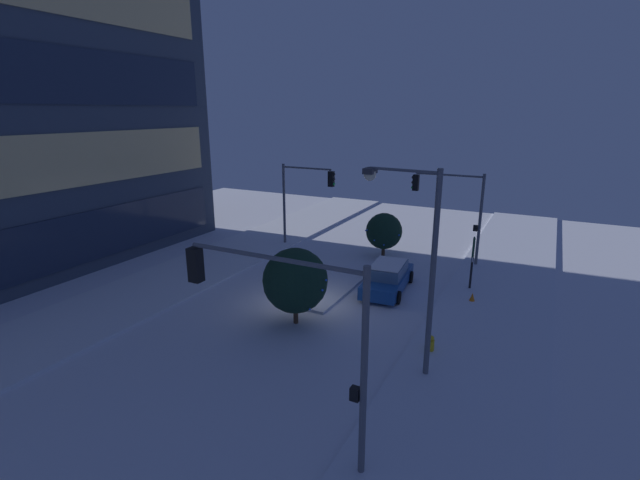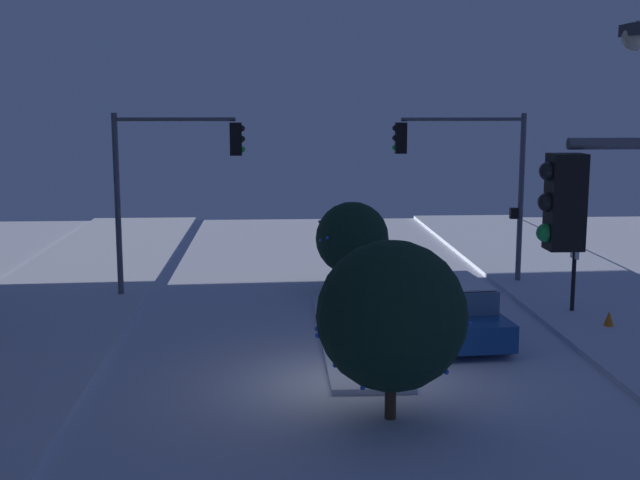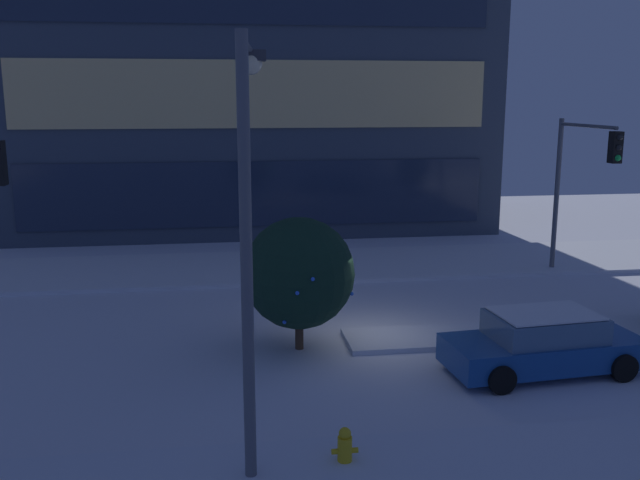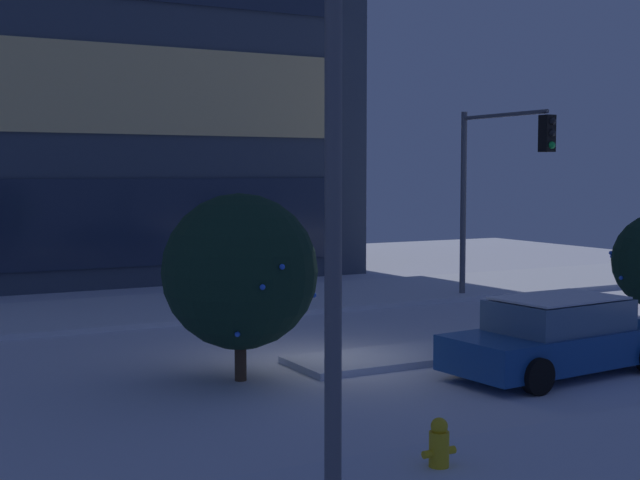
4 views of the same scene
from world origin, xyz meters
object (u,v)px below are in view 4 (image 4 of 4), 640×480
at_px(traffic_light_corner_far_right, 498,168).
at_px(car_near, 558,337).
at_px(street_lamp_arched, 308,87).
at_px(decorated_tree_left_of_median, 240,271).
at_px(fire_hydrant, 439,449).

bearing_deg(traffic_light_corner_far_right, car_near, -32.07).
xyz_separation_m(car_near, street_lamp_arched, (-7.07, -3.16, 4.18)).
distance_m(traffic_light_corner_far_right, decorated_tree_left_of_median, 11.93).
xyz_separation_m(traffic_light_corner_far_right, street_lamp_arched, (-11.93, -10.93, 0.90)).
distance_m(fire_hydrant, decorated_tree_left_of_median, 6.30).
xyz_separation_m(street_lamp_arched, fire_hydrant, (1.60, -0.52, -4.52)).
distance_m(car_near, traffic_light_corner_far_right, 9.73).
bearing_deg(decorated_tree_left_of_median, fire_hydrant, -88.75).
height_order(car_near, street_lamp_arched, street_lamp_arched).
xyz_separation_m(street_lamp_arched, decorated_tree_left_of_median, (1.47, 5.55, -2.85)).
bearing_deg(street_lamp_arched, car_near, -60.36).
bearing_deg(fire_hydrant, street_lamp_arched, 161.96).
relative_size(car_near, fire_hydrant, 6.35).
bearing_deg(car_near, traffic_light_corner_far_right, 52.95).
bearing_deg(street_lamp_arched, fire_hydrant, -102.51).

